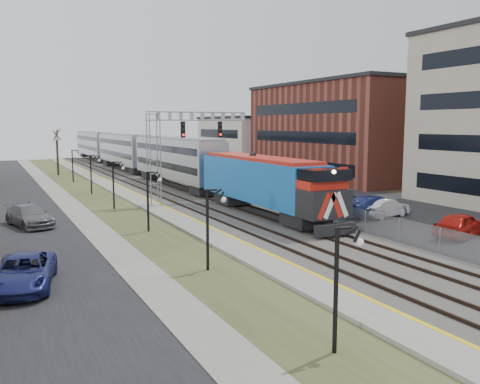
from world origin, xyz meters
TOP-DOWN VIEW (x-y plane):
  - ground at (0.00, 0.00)m, footprint 160.00×160.00m
  - street_west at (-11.50, 35.00)m, footprint 7.00×120.00m
  - sidewalk at (-7.00, 35.00)m, footprint 2.00×120.00m
  - grass_median at (-4.00, 35.00)m, footprint 4.00×120.00m
  - platform at (-1.00, 35.00)m, footprint 2.00×120.00m
  - ballast_bed at (4.00, 35.00)m, footprint 8.00×120.00m
  - parking_lot at (16.00, 35.00)m, footprint 16.00×120.00m
  - platform_edge at (-0.12, 35.00)m, footprint 0.24×120.00m
  - track_near at (2.00, 35.00)m, footprint 1.58×120.00m
  - track_far at (5.50, 35.00)m, footprint 1.58×120.00m
  - train at (5.50, 54.97)m, footprint 3.00×85.85m
  - signal_gantry at (1.22, 27.99)m, footprint 9.00×1.07m
  - lampposts at (-4.00, 18.29)m, footprint 0.14×62.14m
  - fence at (8.20, 35.00)m, footprint 0.04×120.00m
  - buildings_east at (30.00, 31.18)m, footprint 16.00×76.00m
  - car_lot_a at (12.97, 7.66)m, footprint 4.97×3.10m
  - car_lot_b at (13.57, 15.10)m, footprint 4.63×2.42m
  - car_lot_c at (13.23, 21.25)m, footprint 5.63×3.49m
  - car_lot_d at (13.03, 15.62)m, footprint 5.82×2.66m
  - car_lot_e at (12.24, 35.87)m, footprint 4.71×2.22m
  - car_lot_f at (13.43, 36.36)m, footprint 5.23×3.22m
  - car_street_a at (-12.12, 9.07)m, footprint 3.34×5.49m
  - car_street_b at (-10.85, 23.45)m, footprint 3.37×5.42m

SIDE VIEW (x-z plane):
  - ground at x=0.00m, z-range 0.00..0.00m
  - street_west at x=-11.50m, z-range 0.00..0.04m
  - parking_lot at x=16.00m, z-range 0.00..0.04m
  - grass_median at x=-4.00m, z-range 0.00..0.06m
  - sidewalk at x=-7.00m, z-range 0.00..0.08m
  - ballast_bed at x=4.00m, z-range 0.00..0.20m
  - platform at x=-1.00m, z-range 0.00..0.24m
  - platform_edge at x=-0.12m, z-range 0.24..0.25m
  - track_near at x=2.00m, z-range 0.20..0.35m
  - track_far at x=5.50m, z-range 0.20..0.35m
  - car_street_a at x=-12.12m, z-range 0.00..1.42m
  - car_lot_b at x=13.57m, z-range 0.00..1.45m
  - car_lot_c at x=13.23m, z-range 0.00..1.45m
  - car_street_b at x=-10.85m, z-range 0.00..1.47m
  - car_lot_e at x=12.24m, z-range 0.00..1.56m
  - car_lot_a at x=12.97m, z-range 0.00..1.58m
  - fence at x=8.20m, z-range 0.00..1.60m
  - car_lot_f at x=13.43m, z-range 0.00..1.63m
  - car_lot_d at x=13.03m, z-range 0.00..1.65m
  - lampposts at x=-4.00m, z-range 0.00..4.00m
  - train at x=5.50m, z-range 0.26..5.58m
  - signal_gantry at x=1.22m, z-range 1.51..9.66m
  - buildings_east at x=30.00m, z-range -1.19..13.81m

